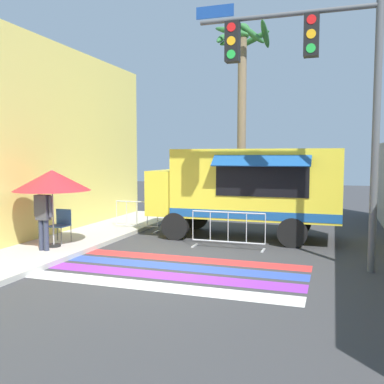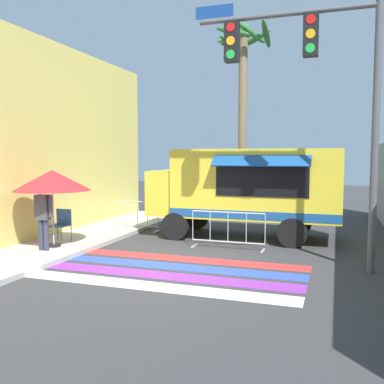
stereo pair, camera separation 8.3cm
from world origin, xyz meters
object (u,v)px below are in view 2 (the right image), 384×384
object	(u,v)px
folding_chair	(61,222)
food_truck	(243,186)
patio_umbrella	(52,180)
barricade_front	(228,230)
barricade_side	(137,217)
traffic_signal_pole	(313,73)
vendor_person	(43,213)
palm_tree	(243,85)

from	to	relation	value
folding_chair	food_truck	bearing A→B (deg)	22.53
food_truck	patio_umbrella	distance (m)	5.58
food_truck	folding_chair	distance (m)	5.46
folding_chair	barricade_front	distance (m)	4.65
barricade_side	traffic_signal_pole	bearing A→B (deg)	-27.73
vendor_person	palm_tree	size ratio (longest dim) A/B	0.22
vendor_person	barricade_side	distance (m)	4.03
traffic_signal_pole	patio_umbrella	bearing A→B (deg)	-176.21
folding_chair	vendor_person	bearing A→B (deg)	-86.97
folding_chair	palm_tree	distance (m)	9.03
folding_chair	vendor_person	world-z (taller)	vendor_person
barricade_side	palm_tree	world-z (taller)	palm_tree
vendor_person	barricade_side	bearing A→B (deg)	64.26
traffic_signal_pole	palm_tree	size ratio (longest dim) A/B	0.79
traffic_signal_pole	vendor_person	distance (m)	7.31
vendor_person	barricade_side	xyz separation A→B (m)	(0.71, 3.93, -0.59)
traffic_signal_pole	palm_tree	xyz separation A→B (m)	(-3.05, 6.99, 0.98)
patio_umbrella	vendor_person	world-z (taller)	patio_umbrella
barricade_front	palm_tree	bearing A→B (deg)	98.32
barricade_front	palm_tree	size ratio (longest dim) A/B	0.27
folding_chair	barricade_front	world-z (taller)	folding_chair
folding_chair	barricade_side	distance (m)	3.02
folding_chair	vendor_person	xyz separation A→B (m)	(0.24, -1.07, 0.40)
food_truck	traffic_signal_pole	bearing A→B (deg)	-54.53
folding_chair	barricade_side	bearing A→B (deg)	61.98
traffic_signal_pole	vendor_person	bearing A→B (deg)	-172.12
folding_chair	palm_tree	bearing A→B (deg)	52.09
patio_umbrella	folding_chair	distance (m)	1.37
traffic_signal_pole	barricade_side	bearing A→B (deg)	152.27
traffic_signal_pole	folding_chair	world-z (taller)	traffic_signal_pole
patio_umbrella	barricade_side	distance (m)	3.81
patio_umbrella	folding_chair	size ratio (longest dim) A/B	2.24
food_truck	vendor_person	world-z (taller)	food_truck
vendor_person	palm_tree	xyz separation A→B (m)	(3.43, 7.89, 4.24)
traffic_signal_pole	barricade_front	bearing A→B (deg)	148.75
food_truck	traffic_signal_pole	world-z (taller)	traffic_signal_pole
food_truck	barricade_front	world-z (taller)	food_truck
palm_tree	vendor_person	bearing A→B (deg)	-113.52
traffic_signal_pole	barricade_side	size ratio (longest dim) A/B	3.93
patio_umbrella	traffic_signal_pole	bearing A→B (deg)	3.79
food_truck	palm_tree	size ratio (longest dim) A/B	0.75
patio_umbrella	folding_chair	bearing A→B (deg)	107.37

